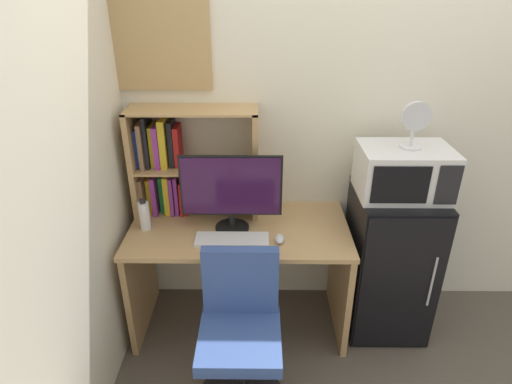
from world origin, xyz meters
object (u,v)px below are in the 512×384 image
Objects in this scene: keyboard at (232,240)px; mini_fridge at (389,262)px; desk_fan at (415,122)px; computer_mouse at (280,239)px; hutch_bookshelf at (177,163)px; water_bottle at (144,215)px; microwave at (404,171)px; wall_corkboard at (144,40)px; desk_chair at (240,342)px; monitor at (231,190)px.

keyboard is 0.43× the size of mini_fridge.
keyboard is 1.58× the size of desk_fan.
hutch_bookshelf is at bearing 149.34° from computer_mouse.
water_bottle is at bearing -178.33° from desk_fan.
keyboard is at bearing 179.90° from computer_mouse.
hutch_bookshelf is at bearing 172.05° from microwave.
wall_corkboard is at bearing 168.74° from desk_fan.
water_bottle is at bearing 136.81° from desk_chair.
microwave is (0.96, 0.18, 0.34)m from keyboard.
monitor is at bearing 0.41° from water_bottle.
monitor is 0.98m from microwave.
hutch_bookshelf is 0.79× the size of mini_fridge.
water_bottle is 0.20× the size of mini_fridge.
water_bottle reaches higher than keyboard.
desk_chair is at bearing -146.99° from microwave.
water_bottle reaches higher than computer_mouse.
keyboard is at bearing -43.55° from wall_corkboard.
hutch_bookshelf is 1.01× the size of wall_corkboard.
keyboard is 1.04m from microwave.
keyboard is at bearing -87.04° from monitor.
computer_mouse is at bearing -31.70° from wall_corkboard.
water_bottle is 0.38× the size of microwave.
desk_fan reaches higher than desk_chair.
wall_corkboard is (-1.46, 0.29, 1.28)m from mini_fridge.
desk_chair is at bearing -147.62° from desk_fan.
monitor is 2.21× the size of desk_fan.
keyboard is 1.02m from mini_fridge.
mini_fridge is (1.31, -0.19, -0.59)m from hutch_bookshelf.
hutch_bookshelf is at bearing 171.92° from mini_fridge.
wall_corkboard is at bearing 168.73° from mini_fridge.
monitor is at bearing 92.96° from keyboard.
hutch_bookshelf is at bearing 133.79° from keyboard.
monitor is 1.40× the size of keyboard.
microwave reaches higher than monitor.
hutch_bookshelf reaches higher than mini_fridge.
desk_fan is at bearing 13.95° from computer_mouse.
mini_fridge is (0.97, 0.04, -0.52)m from monitor.
water_bottle is 1.59m from desk_fan.
keyboard is at bearing -169.33° from microwave.
desk_chair is (0.06, -0.41, -0.36)m from keyboard.
hutch_bookshelf is 2.89× the size of desk_fan.
keyboard is at bearing 98.12° from desk_chair.
keyboard is (0.35, -0.36, -0.31)m from hutch_bookshelf.
wall_corkboard is at bearing 122.19° from desk_chair.
wall_corkboard is (-1.46, 0.29, 0.66)m from microwave.
desk_chair is 1.17× the size of wall_corkboard.
microwave is at bearing 1.90° from water_bottle.
desk_fan is (0.98, 0.04, 0.39)m from monitor.
monitor is 1.15× the size of microwave.
hutch_bookshelf is 0.60m from keyboard.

